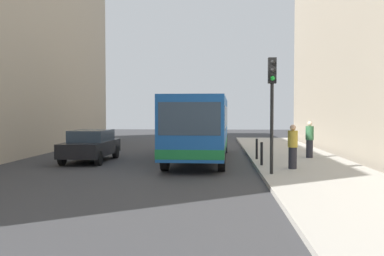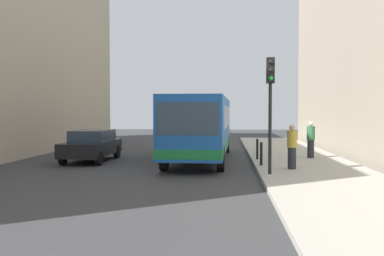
{
  "view_description": "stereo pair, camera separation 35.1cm",
  "coord_description": "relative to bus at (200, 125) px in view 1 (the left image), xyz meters",
  "views": [
    {
      "loc": [
        1.66,
        -16.94,
        2.36
      ],
      "look_at": [
        0.51,
        2.1,
        1.64
      ],
      "focal_mm": 40.69,
      "sensor_mm": 36.0,
      "label": 1
    },
    {
      "loc": [
        2.01,
        -16.92,
        2.36
      ],
      "look_at": [
        0.51,
        2.1,
        1.64
      ],
      "focal_mm": 40.69,
      "sensor_mm": 36.0,
      "label": 2
    }
  ],
  "objects": [
    {
      "name": "traffic_light",
      "position": [
        2.75,
        -5.69,
        1.28
      ],
      "size": [
        0.28,
        0.33,
        4.1
      ],
      "color": "black",
      "rests_on": "sidewalk"
    },
    {
      "name": "ground_plane",
      "position": [
        -0.8,
        -4.2,
        -1.73
      ],
      "size": [
        80.0,
        80.0,
        0.0
      ],
      "primitive_type": "plane",
      "color": "#38383A"
    },
    {
      "name": "pedestrian_mid_sidewalk",
      "position": [
        5.23,
        -0.13,
        -0.7
      ],
      "size": [
        0.38,
        0.38,
        1.75
      ],
      "rotation": [
        0.0,
        0.0,
        5.91
      ],
      "color": "#26262D",
      "rests_on": "sidewalk"
    },
    {
      "name": "bollard_near",
      "position": [
        2.65,
        -3.18,
        -1.1
      ],
      "size": [
        0.11,
        0.11,
        0.95
      ],
      "primitive_type": "cylinder",
      "color": "black",
      "rests_on": "sidewalk"
    },
    {
      "name": "bus",
      "position": [
        0.0,
        0.0,
        0.0
      ],
      "size": [
        2.86,
        11.09,
        3.0
      ],
      "rotation": [
        0.0,
        0.0,
        3.11
      ],
      "color": "#19519E",
      "rests_on": "ground"
    },
    {
      "name": "car_beside_bus",
      "position": [
        -5.15,
        -0.96,
        -0.94
      ],
      "size": [
        1.91,
        4.42,
        1.48
      ],
      "rotation": [
        0.0,
        0.0,
        3.13
      ],
      "color": "black",
      "rests_on": "ground"
    },
    {
      "name": "bollard_mid",
      "position": [
        2.65,
        -0.91,
        -1.1
      ],
      "size": [
        0.11,
        0.11,
        0.95
      ],
      "primitive_type": "cylinder",
      "color": "black",
      "rests_on": "sidewalk"
    },
    {
      "name": "sidewalk",
      "position": [
        4.6,
        -4.2,
        -1.65
      ],
      "size": [
        4.4,
        40.0,
        0.15
      ],
      "primitive_type": "cube",
      "color": "#ADA89E",
      "rests_on": "ground"
    },
    {
      "name": "pedestrian_near_signal",
      "position": [
        3.74,
        -4.22,
        -0.72
      ],
      "size": [
        0.38,
        0.38,
        1.7
      ],
      "rotation": [
        0.0,
        0.0,
        3.36
      ],
      "color": "#26262D",
      "rests_on": "sidewalk"
    }
  ]
}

